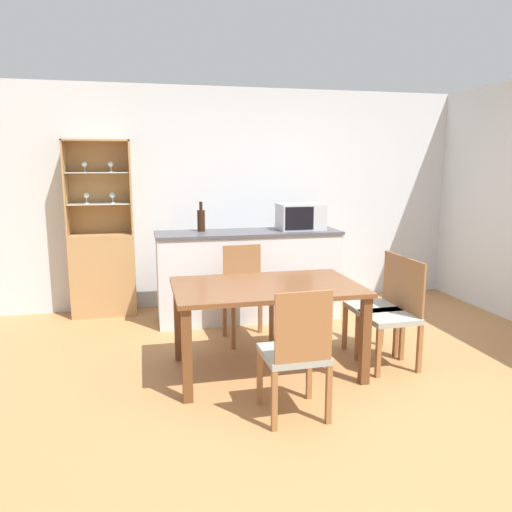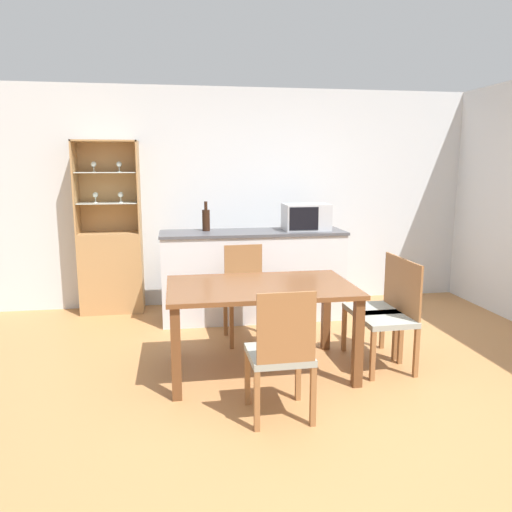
{
  "view_description": "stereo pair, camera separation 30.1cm",
  "coord_description": "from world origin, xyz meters",
  "views": [
    {
      "loc": [
        -1.31,
        -3.27,
        1.66
      ],
      "look_at": [
        -0.28,
        1.2,
        0.82
      ],
      "focal_mm": 35.0,
      "sensor_mm": 36.0,
      "label": 1
    },
    {
      "loc": [
        -1.01,
        -3.33,
        1.66
      ],
      "look_at": [
        -0.28,
        1.2,
        0.82
      ],
      "focal_mm": 35.0,
      "sensor_mm": 36.0,
      "label": 2
    }
  ],
  "objects": [
    {
      "name": "wall_back",
      "position": [
        0.0,
        2.63,
        1.27
      ],
      "size": [
        6.8,
        0.06,
        2.55
      ],
      "color": "silver",
      "rests_on": "ground_plane"
    },
    {
      "name": "wine_bottle",
      "position": [
        -0.69,
        2.04,
        1.09
      ],
      "size": [
        0.08,
        0.08,
        0.32
      ],
      "color": "black",
      "rests_on": "kitchen_counter"
    },
    {
      "name": "dining_chair_side_right_far",
      "position": [
        0.7,
        0.62,
        0.45
      ],
      "size": [
        0.41,
        0.41,
        0.9
      ],
      "rotation": [
        0.0,
        0.0,
        1.59
      ],
      "color": "#999E93",
      "rests_on": "ground_plane"
    },
    {
      "name": "microwave",
      "position": [
        0.4,
        1.95,
        1.1
      ],
      "size": [
        0.49,
        0.35,
        0.28
      ],
      "color": "#B7BABF",
      "rests_on": "kitchen_counter"
    },
    {
      "name": "kitchen_counter",
      "position": [
        -0.19,
        1.93,
        0.48
      ],
      "size": [
        1.98,
        0.58,
        0.96
      ],
      "color": "silver",
      "rests_on": "ground_plane"
    },
    {
      "name": "dining_chair_side_right_near",
      "position": [
        0.7,
        0.34,
        0.45
      ],
      "size": [
        0.42,
        0.42,
        0.9
      ],
      "rotation": [
        0.0,
        0.0,
        1.6
      ],
      "color": "#999E93",
      "rests_on": "ground_plane"
    },
    {
      "name": "ground_plane",
      "position": [
        0.0,
        0.0,
        0.0
      ],
      "size": [
        18.0,
        18.0,
        0.0
      ],
      "primitive_type": "plane",
      "color": "#B27A47"
    },
    {
      "name": "dining_table",
      "position": [
        -0.36,
        0.48,
        0.63
      ],
      "size": [
        1.47,
        0.93,
        0.72
      ],
      "color": "brown",
      "rests_on": "ground_plane"
    },
    {
      "name": "display_cabinet",
      "position": [
        -1.75,
        2.44,
        0.6
      ],
      "size": [
        0.69,
        0.34,
        1.93
      ],
      "color": "tan",
      "rests_on": "ground_plane"
    },
    {
      "name": "dining_chair_head_near",
      "position": [
        -0.36,
        -0.31,
        0.45
      ],
      "size": [
        0.41,
        0.41,
        0.9
      ],
      "rotation": [
        0.0,
        0.0,
        0.02
      ],
      "color": "#999E93",
      "rests_on": "ground_plane"
    },
    {
      "name": "dining_chair_head_far",
      "position": [
        -0.36,
        1.26,
        0.45
      ],
      "size": [
        0.43,
        0.43,
        0.9
      ],
      "rotation": [
        0.0,
        0.0,
        3.19
      ],
      "color": "#999E93",
      "rests_on": "ground_plane"
    }
  ]
}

